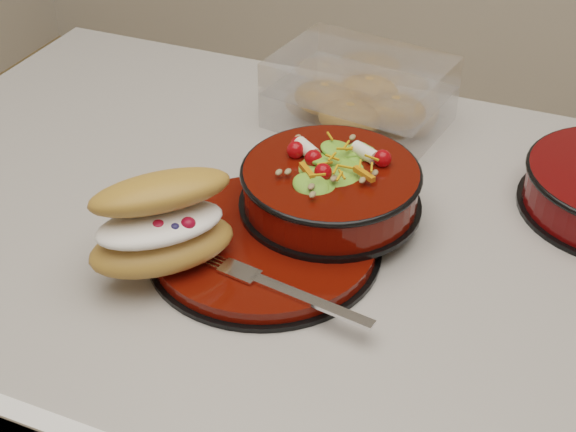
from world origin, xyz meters
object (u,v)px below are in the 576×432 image
at_px(croissant, 163,224).
at_px(pastry_box, 360,95).
at_px(dinner_plate, 265,244).
at_px(fork, 289,291).
at_px(salad_bowl, 331,181).

distance_m(croissant, pastry_box, 0.39).
relative_size(dinner_plate, pastry_box, 1.05).
xyz_separation_m(dinner_plate, croissant, (-0.08, -0.07, 0.05)).
height_order(croissant, fork, croissant).
relative_size(fork, pastry_box, 0.71).
distance_m(dinner_plate, pastry_box, 0.31).
bearing_deg(fork, dinner_plate, 47.65).
bearing_deg(croissant, dinner_plate, -3.30).
bearing_deg(pastry_box, dinner_plate, -82.05).
xyz_separation_m(croissant, pastry_box, (0.08, 0.38, -0.02)).
height_order(dinner_plate, pastry_box, pastry_box).
relative_size(croissant, pastry_box, 0.73).
xyz_separation_m(croissant, fork, (0.14, -0.00, -0.04)).
distance_m(dinner_plate, salad_bowl, 0.10).
bearing_deg(fork, pastry_box, 16.99).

